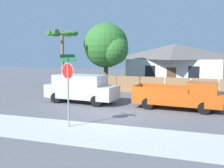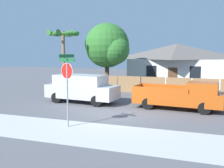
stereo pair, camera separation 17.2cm
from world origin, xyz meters
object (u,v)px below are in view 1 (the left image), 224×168
palm_tree (62,39)px  red_suv (81,88)px  orange_pickup (181,96)px  stop_sign (68,78)px  house (175,63)px  oak_tree (107,46)px

palm_tree → red_suv: 6.75m
palm_tree → orange_pickup: bearing=-22.3°
orange_pickup → stop_sign: stop_sign is taller
house → red_suv: 14.14m
oak_tree → stop_sign: 12.63m
red_suv → stop_sign: (2.02, -5.61, 1.27)m
house → stop_sign: bearing=-99.2°
house → palm_tree: (-8.86, -8.87, 2.32)m
palm_tree → red_suv: size_ratio=1.05×
oak_tree → red_suv: (0.46, -6.66, -2.97)m
oak_tree → red_suv: size_ratio=1.20×
house → palm_tree: size_ratio=1.87×
palm_tree → orange_pickup: (10.50, -4.30, -3.77)m
house → red_suv: bearing=-111.0°
house → palm_tree: 12.75m
house → orange_pickup: (1.64, -13.18, -1.44)m
palm_tree → stop_sign: palm_tree is taller
palm_tree → house: bearing=45.0°
oak_tree → stop_sign: size_ratio=1.83×
red_suv → orange_pickup: red_suv is taller
palm_tree → red_suv: bearing=-48.3°
orange_pickup → stop_sign: (-4.67, -5.58, 1.47)m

